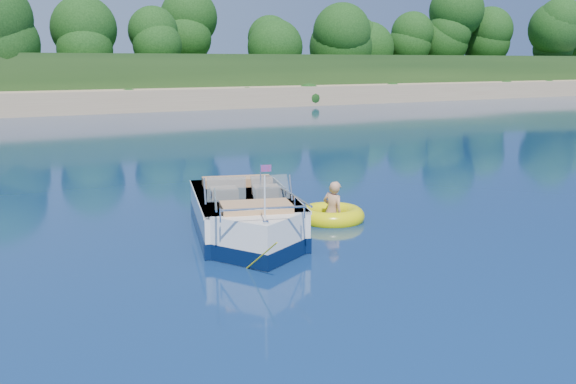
# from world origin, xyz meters

# --- Properties ---
(ground) EXTENTS (160.00, 160.00, 0.00)m
(ground) POSITION_xyz_m (0.00, 0.00, 0.00)
(ground) COLOR #091D41
(ground) RESTS_ON ground
(motorboat) EXTENTS (2.89, 5.27, 1.80)m
(motorboat) POSITION_xyz_m (0.97, 2.11, 0.35)
(motorboat) COLOR white
(motorboat) RESTS_ON ground
(tow_tube) EXTENTS (1.93, 1.93, 0.39)m
(tow_tube) POSITION_xyz_m (3.16, 2.42, 0.10)
(tow_tube) COLOR #EDE907
(tow_tube) RESTS_ON ground
(boy) EXTENTS (0.58, 0.83, 1.49)m
(boy) POSITION_xyz_m (3.18, 2.42, 0.00)
(boy) COLOR tan
(boy) RESTS_ON ground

